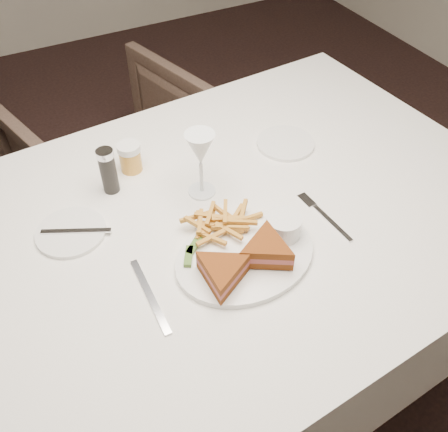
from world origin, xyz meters
TOP-DOWN VIEW (x-y plane):
  - ground at (0.00, 0.00)m, footprint 5.00×5.00m
  - table at (0.21, -0.19)m, footprint 1.59×1.13m
  - chair_far at (0.21, 0.64)m, footprint 0.83×0.80m
  - table_setting at (0.21, -0.23)m, footprint 0.78×0.60m

SIDE VIEW (x-z plane):
  - ground at x=0.00m, z-range 0.00..0.00m
  - chair_far at x=0.21m, z-range 0.00..0.70m
  - table at x=0.21m, z-range 0.00..0.75m
  - table_setting at x=0.21m, z-range 0.70..0.88m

